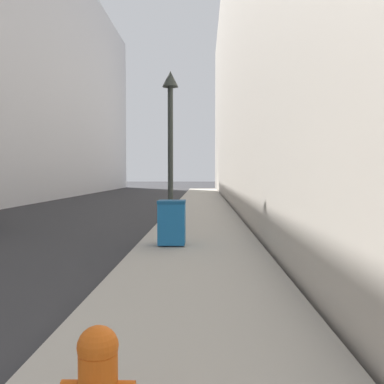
% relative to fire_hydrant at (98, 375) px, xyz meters
% --- Properties ---
extents(sidewalk_right, '(3.08, 60.00, 0.13)m').
position_rel_fire_hydrant_xyz_m(sidewalk_right, '(0.61, 17.41, -0.43)').
color(sidewalk_right, '#9E998E').
rests_on(sidewalk_right, ground).
extents(building_right_stone, '(12.00, 60.00, 18.11)m').
position_rel_fire_hydrant_xyz_m(building_right_stone, '(8.25, 25.41, 8.56)').
color(building_right_stone, beige).
rests_on(building_right_stone, ground).
extents(fire_hydrant, '(0.51, 0.40, 0.71)m').
position_rel_fire_hydrant_xyz_m(fire_hydrant, '(0.00, 0.00, 0.00)').
color(fire_hydrant, '#D15614').
rests_on(fire_hydrant, sidewalk_right).
extents(trash_bin, '(0.66, 0.66, 1.10)m').
position_rel_fire_hydrant_xyz_m(trash_bin, '(-0.06, 7.50, 0.19)').
color(trash_bin, '#19609E').
rests_on(trash_bin, sidewalk_right).
extents(lamppost, '(0.51, 0.51, 5.05)m').
position_rel_fire_hydrant_xyz_m(lamppost, '(-0.36, 10.99, 2.85)').
color(lamppost, '#2D332D').
rests_on(lamppost, sidewalk_right).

